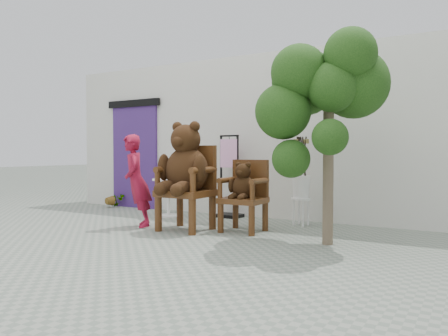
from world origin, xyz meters
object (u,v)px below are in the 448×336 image
Objects in this scene: cafe_table at (169,193)px; stool_bucket at (301,186)px; chair_big at (186,169)px; display_stand at (229,186)px; chair_small at (245,189)px; tree at (322,89)px; person at (137,181)px.

cafe_table is 0.48× the size of stool_bucket.
cafe_table is (-1.10, 1.00, -0.49)m from chair_big.
display_stand reaches higher than stool_bucket.
display_stand is (-0.08, 1.49, -0.35)m from chair_big.
chair_small is at bearing -121.67° from stool_bucket.
cafe_table is 0.26× the size of tree.
cafe_table is at bearing 137.73° from chair_big.
stool_bucket is (2.22, 1.44, -0.09)m from person.
stool_bucket is at bearing 6.24° from cafe_table.
cafe_table is 3.69m from tree.
person is 1.24m from cafe_table.
display_stand reaches higher than cafe_table.
tree is at bearing -13.08° from chair_small.
chair_big is 1.90m from stool_bucket.
person is at bearing -175.45° from tree.
person is 0.55× the size of tree.
chair_small is 0.75× the size of stool_bucket.
tree is (3.20, -0.94, 1.58)m from cafe_table.
cafe_table is at bearing -173.76° from stool_bucket.
chair_big is 1.10× the size of display_stand.
chair_big is 0.95m from chair_small.
person is 1.83m from display_stand.
chair_big is 0.87m from person.
stool_bucket is 0.54× the size of tree.
cafe_table is 2.51m from stool_bucket.
stool_bucket is (2.49, 0.27, 0.20)m from cafe_table.
tree is at bearing -16.33° from cafe_table.
chair_small is at bearing 64.22° from person.
chair_big is 1.54× the size of chair_small.
person is at bearing -110.58° from display_stand.
stool_bucket reaches higher than cafe_table.
chair_big reaches higher than chair_small.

